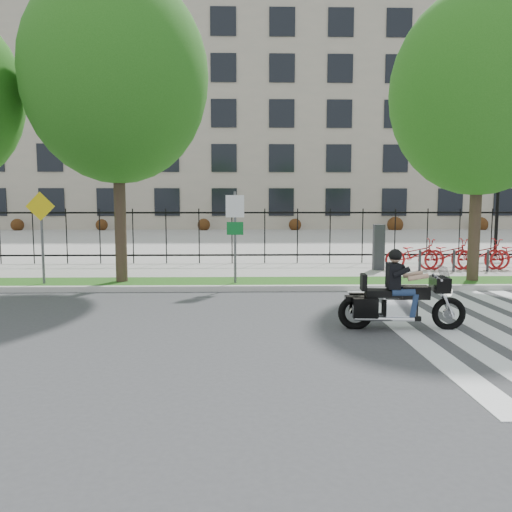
{
  "coord_description": "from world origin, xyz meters",
  "views": [
    {
      "loc": [
        -0.75,
        -9.01,
        2.3
      ],
      "look_at": [
        -0.47,
        3.0,
        1.06
      ],
      "focal_mm": 35.0,
      "sensor_mm": 36.0,
      "label": 1
    }
  ],
  "objects": [
    {
      "name": "ground",
      "position": [
        0.0,
        0.0,
        0.0
      ],
      "size": [
        120.0,
        120.0,
        0.0
      ],
      "primitive_type": "plane",
      "color": "#3A3A3C",
      "rests_on": "ground"
    },
    {
      "name": "curb",
      "position": [
        0.0,
        4.1,
        0.07
      ],
      "size": [
        60.0,
        0.2,
        0.15
      ],
      "primitive_type": "cube",
      "color": "#BBB7B0",
      "rests_on": "ground"
    },
    {
      "name": "grass_verge",
      "position": [
        0.0,
        4.95,
        0.07
      ],
      "size": [
        60.0,
        1.5,
        0.15
      ],
      "primitive_type": "cube",
      "color": "#214B12",
      "rests_on": "ground"
    },
    {
      "name": "sidewalk",
      "position": [
        0.0,
        7.45,
        0.07
      ],
      "size": [
        60.0,
        3.5,
        0.15
      ],
      "primitive_type": "cube",
      "color": "gray",
      "rests_on": "ground"
    },
    {
      "name": "plaza",
      "position": [
        0.0,
        25.0,
        0.05
      ],
      "size": [
        80.0,
        34.0,
        0.1
      ],
      "primitive_type": "cube",
      "color": "gray",
      "rests_on": "ground"
    },
    {
      "name": "iron_fence",
      "position": [
        0.0,
        9.2,
        1.15
      ],
      "size": [
        30.0,
        0.06,
        2.0
      ],
      "primitive_type": null,
      "color": "black",
      "rests_on": "sidewalk"
    },
    {
      "name": "office_building",
      "position": [
        0.0,
        44.92,
        9.97
      ],
      "size": [
        60.0,
        21.9,
        20.15
      ],
      "color": "#AFA18D",
      "rests_on": "ground"
    },
    {
      "name": "lamp_post_right",
      "position": [
        10.0,
        12.0,
        3.21
      ],
      "size": [
        1.06,
        0.7,
        4.25
      ],
      "color": "black",
      "rests_on": "ground"
    },
    {
      "name": "street_tree_1",
      "position": [
        -4.19,
        4.95,
        5.72
      ],
      "size": [
        4.97,
        4.97,
        8.44
      ],
      "color": "#3A2720",
      "rests_on": "grass_verge"
    },
    {
      "name": "street_tree_2",
      "position": [
        5.77,
        4.95,
        5.37
      ],
      "size": [
        4.92,
        4.92,
        8.06
      ],
      "color": "#3A2720",
      "rests_on": "grass_verge"
    },
    {
      "name": "bike_share_station",
      "position": [
        8.11,
        7.2,
        0.67
      ],
      "size": [
        8.96,
        0.88,
        1.5
      ],
      "color": "#2D2D33",
      "rests_on": "sidewalk"
    },
    {
      "name": "sign_pole_regulatory",
      "position": [
        -1.0,
        4.58,
        1.74
      ],
      "size": [
        0.5,
        0.09,
        2.5
      ],
      "color": "#59595B",
      "rests_on": "grass_verge"
    },
    {
      "name": "sign_pole_warning",
      "position": [
        -6.23,
        4.58,
        1.74
      ],
      "size": [
        0.78,
        0.09,
        2.49
      ],
      "color": "#59595B",
      "rests_on": "grass_verge"
    },
    {
      "name": "motorcycle_rider",
      "position": [
        2.14,
        -0.04,
        0.6
      ],
      "size": [
        2.33,
        0.71,
        1.8
      ],
      "color": "black",
      "rests_on": "ground"
    }
  ]
}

